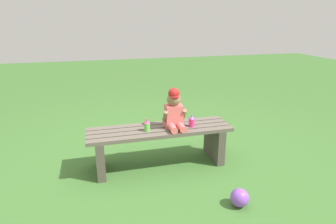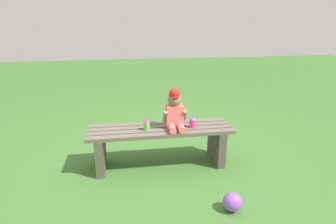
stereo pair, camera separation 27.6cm
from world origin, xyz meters
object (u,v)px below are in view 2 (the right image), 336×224
at_px(sippy_cup_right, 192,122).
at_px(toy_ball, 232,202).
at_px(child_figure, 175,111).
at_px(sippy_cup_left, 147,124).
at_px(park_bench, 160,140).

height_order(sippy_cup_right, toy_ball, sippy_cup_right).
xyz_separation_m(child_figure, sippy_cup_left, (-0.28, -0.02, -0.12)).
relative_size(sippy_cup_left, sippy_cup_right, 1.00).
xyz_separation_m(park_bench, child_figure, (0.14, -0.01, 0.31)).
height_order(child_figure, toy_ball, child_figure).
bearing_deg(sippy_cup_left, child_figure, 4.83).
distance_m(sippy_cup_left, sippy_cup_right, 0.46).
bearing_deg(sippy_cup_left, park_bench, 15.26).
relative_size(child_figure, sippy_cup_right, 3.26).
bearing_deg(toy_ball, park_bench, 119.24).
xyz_separation_m(park_bench, sippy_cup_left, (-0.14, -0.04, 0.19)).
height_order(park_bench, sippy_cup_left, sippy_cup_left).
bearing_deg(child_figure, sippy_cup_right, -7.59).
bearing_deg(toy_ball, sippy_cup_right, 100.20).
bearing_deg(sippy_cup_right, toy_ball, -79.80).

